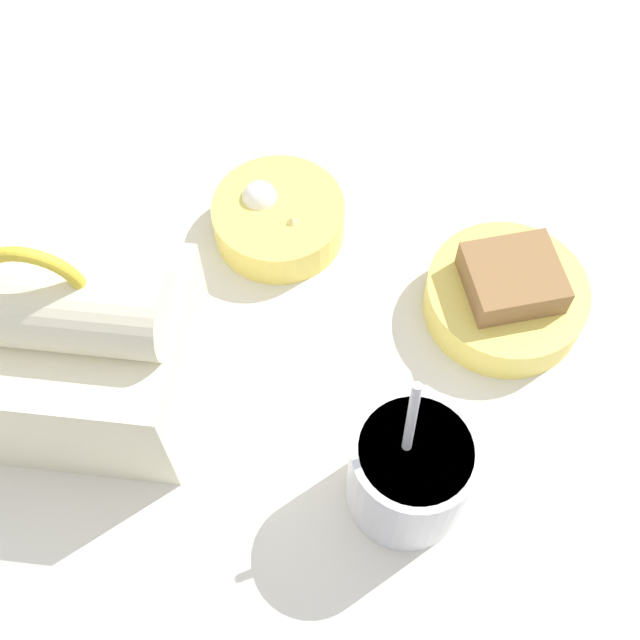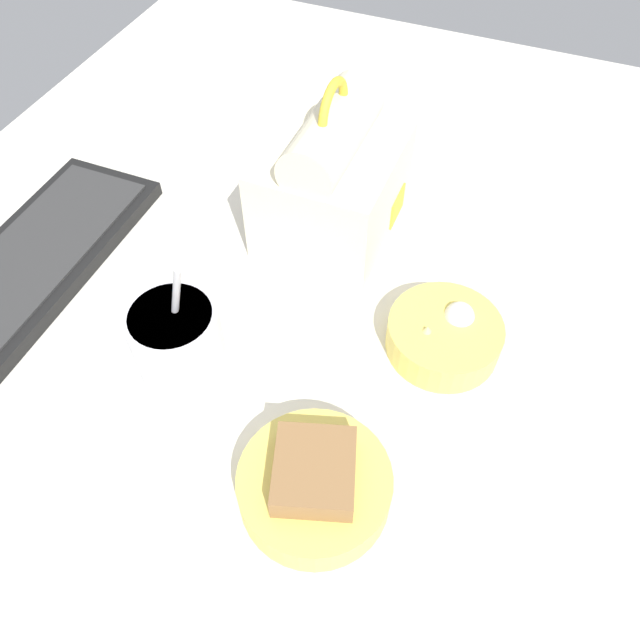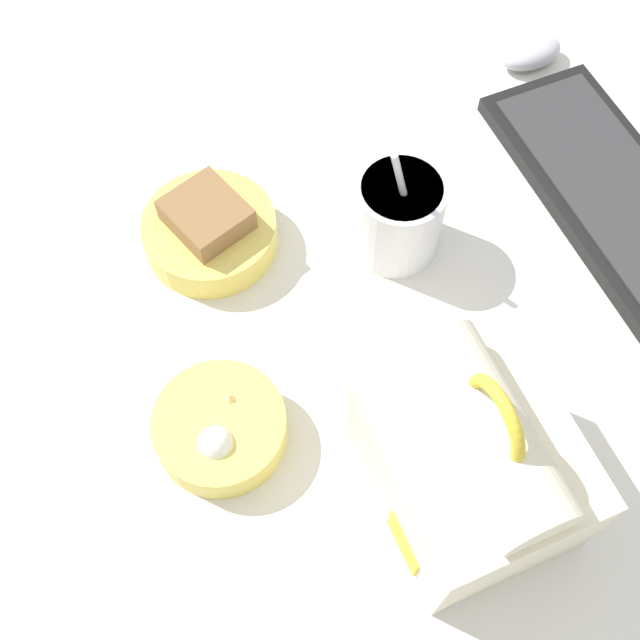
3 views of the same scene
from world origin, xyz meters
The scene contains 7 objects.
desk_surface centered at (0.00, 0.00, 1.00)cm, with size 140.00×110.00×2.00cm.
keyboard centered at (-5.42, 32.54, 3.02)cm, with size 36.87×13.95×2.10cm.
lunch_bag centered at (15.62, 2.26, 9.53)cm, with size 17.68×15.14×20.27cm.
soup_cup centered at (-10.74, 8.40, 6.97)cm, with size 9.13×9.13×15.83cm.
bento_bowl_sandwich centered at (-18.32, -9.44, 4.43)cm, with size 13.93×13.93×6.52cm.
bento_bowl_snacks centered at (2.48, -15.77, 4.06)cm, with size 12.20×12.20×5.22cm.
computer_mouse centered at (-28.18, 34.90, 3.53)cm, with size 4.82×7.89×3.06cm.
Camera 3 is at (30.11, -17.74, 73.06)cm, focal length 45.00 mm.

